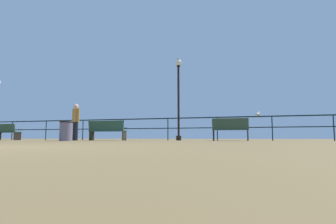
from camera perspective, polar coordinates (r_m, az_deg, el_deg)
pier_railing at (r=12.32m, az=-0.02°, el=-2.56°), size 23.15×0.05×1.07m
bench_far_left at (r=16.48m, az=-32.03°, el=-3.58°), size 1.63×0.76×0.87m
bench_near_left at (r=12.67m, az=-13.27°, el=-3.75°), size 1.79×0.69×0.93m
bench_near_right at (r=11.10m, az=13.52°, el=-3.46°), size 1.48×0.61×0.93m
lamppost_center at (r=12.72m, az=2.32°, el=4.39°), size 0.30×0.30×4.08m
person_by_bench at (r=12.66m, az=-19.63°, el=-1.57°), size 0.50×0.32×1.67m
seagull_on_rail at (r=11.92m, az=19.16°, el=-0.42°), size 0.25×0.38×0.19m
trash_bin at (r=10.87m, az=-21.54°, el=-3.94°), size 0.50×0.50×0.75m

